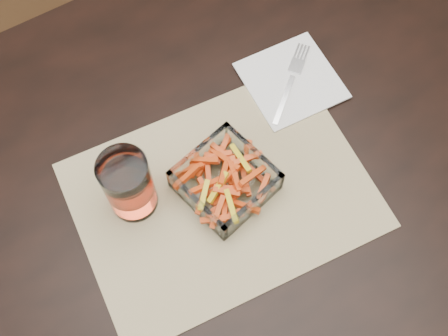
{
  "coord_description": "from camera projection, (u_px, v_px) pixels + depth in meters",
  "views": [
    {
      "loc": [
        -0.32,
        -0.3,
        1.57
      ],
      "look_at": [
        -0.14,
        -0.0,
        0.78
      ],
      "focal_mm": 45.0,
      "sensor_mm": 36.0,
      "label": 1
    }
  ],
  "objects": [
    {
      "name": "dining_table",
      "position": [
        291.0,
        159.0,
        1.01
      ],
      "size": [
        1.6,
        0.9,
        0.75
      ],
      "color": "black",
      "rests_on": "ground"
    },
    {
      "name": "placemat",
      "position": [
        222.0,
        195.0,
        0.88
      ],
      "size": [
        0.48,
        0.37,
        0.0
      ],
      "primitive_type": "cube",
      "rotation": [
        0.0,
        0.0,
        -0.09
      ],
      "color": "tan",
      "rests_on": "dining_table"
    },
    {
      "name": "glass_bowl",
      "position": [
        225.0,
        181.0,
        0.87
      ],
      "size": [
        0.15,
        0.15,
        0.05
      ],
      "rotation": [
        0.0,
        0.0,
        0.22
      ],
      "color": "white",
      "rests_on": "placemat"
    },
    {
      "name": "tumbler",
      "position": [
        129.0,
        186.0,
        0.82
      ],
      "size": [
        0.07,
        0.07,
        0.13
      ],
      "color": "white",
      "rests_on": "placemat"
    },
    {
      "name": "napkin",
      "position": [
        291.0,
        80.0,
        0.96
      ],
      "size": [
        0.16,
        0.16,
        0.0
      ],
      "primitive_type": "cube",
      "rotation": [
        0.0,
        0.0,
        -0.07
      ],
      "color": "white",
      "rests_on": "placemat"
    },
    {
      "name": "fork",
      "position": [
        291.0,
        80.0,
        0.96
      ],
      "size": [
        0.14,
        0.12,
        0.0
      ],
      "rotation": [
        0.0,
        0.0,
        -0.89
      ],
      "color": "silver",
      "rests_on": "napkin"
    }
  ]
}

